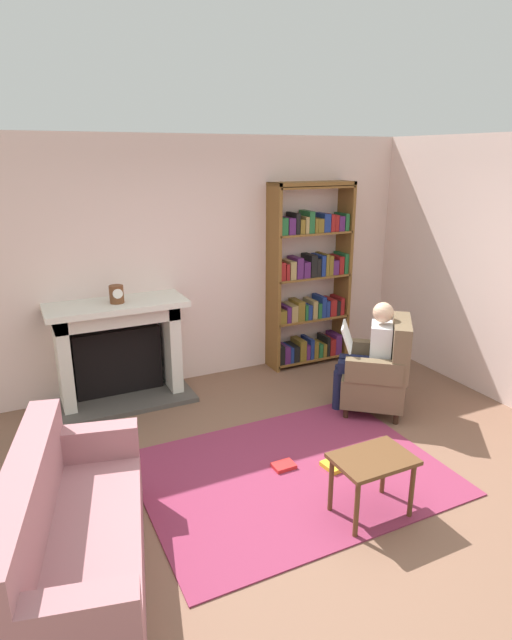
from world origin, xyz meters
The scene contains 12 objects.
ground centered at (0.00, 0.00, 0.00)m, with size 14.00×14.00×0.00m, color brown.
back_wall centered at (0.00, 2.55, 1.35)m, with size 5.60×0.10×2.70m, color beige.
side_wall_right centered at (2.65, 1.25, 1.35)m, with size 0.10×5.20×2.70m, color beige.
area_rug centered at (0.00, 0.30, 0.01)m, with size 2.40×1.80×0.01m, color #832B49.
fireplace centered at (-0.96, 2.30, 0.58)m, with size 1.42×0.64×1.09m.
mantel_clock centered at (-0.95, 2.20, 1.18)m, with size 0.14×0.14×0.18m.
bookshelf centered at (1.37, 2.33, 1.05)m, with size 1.01×0.32×2.20m.
armchair_reading centered at (1.34, 0.90, 0.42)m, with size 0.88×0.89×0.97m.
seated_reader centered at (1.24, 0.97, 0.62)m, with size 0.59×0.57×1.14m.
sofa_floral centered at (-1.76, -0.13, 0.32)m, with size 1.09×1.82×0.85m.
side_table centered at (0.25, -0.38, 0.40)m, with size 0.56×0.39×0.47m.
scattered_books centered at (0.16, 0.29, 0.03)m, with size 0.53×0.35×0.04m.
Camera 1 is at (-1.88, -2.89, 2.50)m, focal length 29.30 mm.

